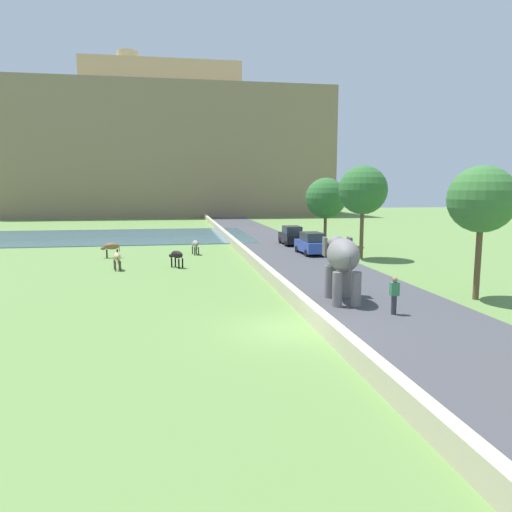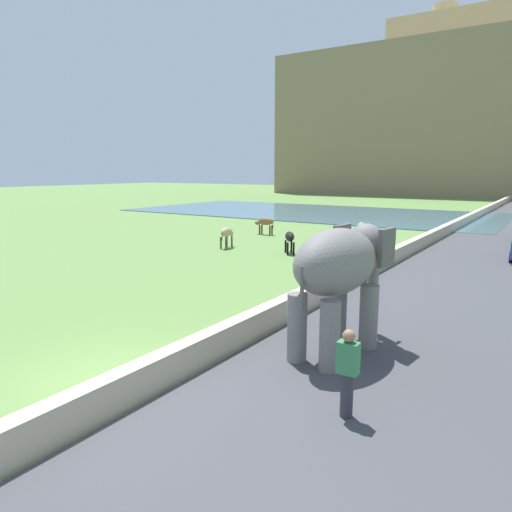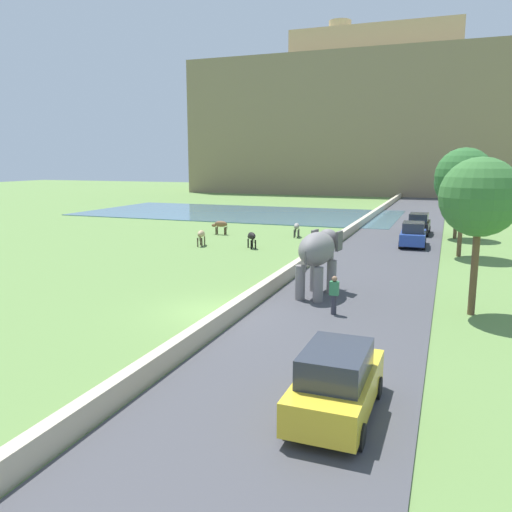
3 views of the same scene
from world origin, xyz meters
name	(u,v)px [view 1 (image 1 of 3)]	position (x,y,z in m)	size (l,w,h in m)	color
ground_plane	(288,329)	(0.00, 0.00, 0.00)	(220.00, 220.00, 0.00)	#608442
road_surface	(291,254)	(5.00, 20.00, 0.03)	(7.00, 120.00, 0.06)	#424247
barrier_wall	(248,255)	(1.20, 18.00, 0.35)	(0.40, 110.00, 0.70)	beige
lake	(83,237)	(-14.00, 37.02, 0.04)	(36.00, 18.00, 0.08)	slate
hill_distant	(164,155)	(-6.00, 83.97, 12.08)	(64.00, 28.00, 24.15)	#897556
fort_on_hill	(161,78)	(-6.25, 83.97, 27.16)	(31.03, 8.00, 7.76)	tan
elephant	(342,258)	(3.45, 3.90, 2.04)	(1.72, 3.55, 2.99)	slate
person_beside_elephant	(394,295)	(4.77, 1.18, 0.87)	(0.36, 0.22, 1.63)	#33333D
car_black	(292,236)	(6.57, 26.12, 0.90)	(1.83, 4.02, 1.80)	black
car_blue	(312,244)	(6.58, 19.53, 0.90)	(1.89, 4.05, 1.80)	#2D4CA8
cow_brown	(111,247)	(-8.92, 20.39, 0.84)	(1.40, 0.50, 1.15)	brown
cow_black	(176,255)	(-4.05, 14.97, 0.84)	(1.11, 1.30, 1.15)	black
cow_grey	(195,244)	(-2.55, 21.21, 0.84)	(0.64, 1.42, 1.15)	gray
cow_tan	(117,257)	(-7.84, 14.66, 0.84)	(0.65, 1.42, 1.15)	tan
tree_near	(363,190)	(9.63, 16.77, 5.11)	(3.59, 3.59, 6.93)	brown
tree_mid	(482,200)	(9.95, 3.30, 4.71)	(3.10, 3.10, 6.29)	brown
tree_far	(326,198)	(9.43, 24.94, 4.38)	(3.67, 3.67, 6.23)	brown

